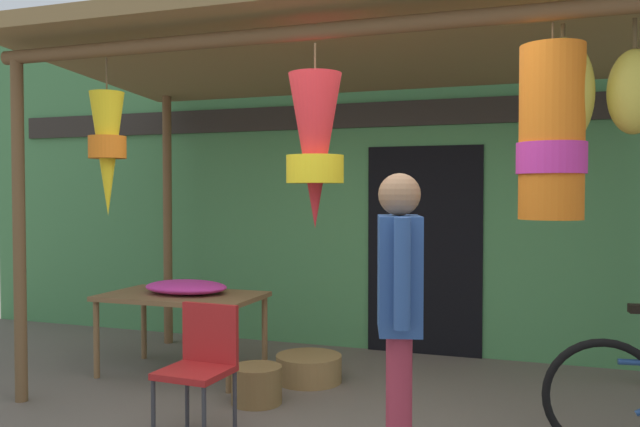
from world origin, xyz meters
TOP-DOWN VIEW (x-y plane):
  - shop_facade at (0.00, 2.63)m, footprint 10.17×0.29m
  - market_stall_canopy at (-0.06, 0.89)m, footprint 4.98×2.50m
  - display_table at (-1.69, 1.12)m, footprint 1.34×0.78m
  - flower_heap_on_table at (-1.65, 1.15)m, footprint 0.74×0.51m
  - folding_chair at (-0.80, -0.11)m, footprint 0.42×0.42m
  - wicker_basket_by_table at (-0.59, 1.27)m, footprint 0.54×0.54m
  - wicker_basket_spare at (-0.76, 0.62)m, footprint 0.37×0.37m
  - customer_foreground at (0.51, -0.33)m, footprint 0.32×0.58m

SIDE VIEW (x-z plane):
  - wicker_basket_by_table at x=-0.59m, z-range 0.00..0.22m
  - wicker_basket_spare at x=-0.76m, z-range 0.00..0.27m
  - folding_chair at x=-0.80m, z-range 0.08..0.92m
  - display_table at x=-1.69m, z-range 0.28..0.97m
  - flower_heap_on_table at x=-1.65m, z-range 0.69..0.80m
  - customer_foreground at x=0.51m, z-range 0.15..1.81m
  - shop_facade at x=0.00m, z-range 0.00..3.73m
  - market_stall_canopy at x=-0.06m, z-range 1.04..3.86m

